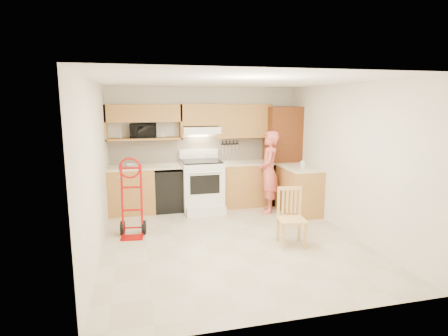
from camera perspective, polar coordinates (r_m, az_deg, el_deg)
name	(u,v)px	position (r m, az deg, el deg)	size (l,w,h in m)	color
floor	(231,241)	(5.99, 1.17, -11.36)	(4.00, 4.50, 0.02)	#BEB49D
ceiling	(232,81)	(5.57, 1.26, 13.49)	(4.00, 4.50, 0.02)	white
wall_back	(204,147)	(7.83, -3.08, 3.32)	(4.00, 0.02, 2.50)	#F1E7CD
wall_front	(293,203)	(3.56, 10.71, -5.36)	(4.00, 0.02, 2.50)	#F1E7CD
wall_left	(95,170)	(5.49, -19.51, -0.27)	(0.02, 4.50, 2.50)	#F1E7CD
wall_right	(347,159)	(6.46, 18.71, 1.30)	(0.02, 4.50, 2.50)	#F1E7CD
backsplash	(205,149)	(7.81, -3.05, 2.94)	(3.92, 0.03, 0.55)	beige
lower_cab_left	(132,191)	(7.53, -14.26, -3.45)	(0.90, 0.60, 0.90)	#A7703C
dishwasher	(169,190)	(7.56, -8.56, -3.38)	(0.60, 0.60, 0.85)	black
lower_cab_right	(245,184)	(7.87, 3.35, -2.56)	(1.14, 0.60, 0.90)	#A7703C
countertop_left	(146,167)	(7.44, -12.11, 0.17)	(1.50, 0.63, 0.04)	beige
countertop_right	(246,163)	(7.78, 3.39, 0.82)	(1.14, 0.63, 0.04)	beige
cab_return_right	(299,191)	(7.45, 11.60, -3.49)	(0.60, 1.00, 0.90)	#A7703C
countertop_return	(300,168)	(7.35, 11.73, 0.07)	(0.63, 1.00, 0.04)	beige
pantry_tall	(282,155)	(8.03, 9.00, 1.95)	(0.70, 0.60, 2.10)	brown
upper_cab_left	(144,113)	(7.46, -12.45, 8.38)	(1.50, 0.33, 0.34)	#A7703C
upper_shelf_mw	(145,139)	(7.50, -12.30, 4.49)	(1.50, 0.33, 0.04)	#A7703C
upper_cab_center	(200,115)	(7.58, -3.79, 8.32)	(0.76, 0.33, 0.44)	#A7703C
upper_cab_right	(244,121)	(7.81, 3.16, 7.36)	(1.14, 0.33, 0.70)	#A7703C
range_hood	(201,130)	(7.53, -3.67, 5.95)	(0.76, 0.46, 0.14)	white
knife_strip	(230,147)	(7.90, 0.92, 3.33)	(0.40, 0.05, 0.29)	black
microwave	(143,131)	(7.48, -12.48, 5.71)	(0.51, 0.35, 0.28)	black
range	(202,181)	(7.47, -3.42, -2.04)	(0.82, 1.08, 1.21)	white
person	(269,172)	(7.33, 7.05, -0.63)	(0.60, 0.39, 1.64)	#DD5D51
hand_truck	(131,202)	(6.16, -14.28, -5.12)	(0.47, 0.43, 1.19)	#A60807
dining_chair	(292,218)	(5.75, 10.55, -7.64)	(0.40, 0.44, 0.89)	#DEAA61
soap_bottle	(303,163)	(7.22, 12.19, 0.78)	(0.08, 0.09, 0.19)	white
bowl	(131,165)	(7.43, -14.31, 0.41)	(0.20, 0.20, 0.05)	white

